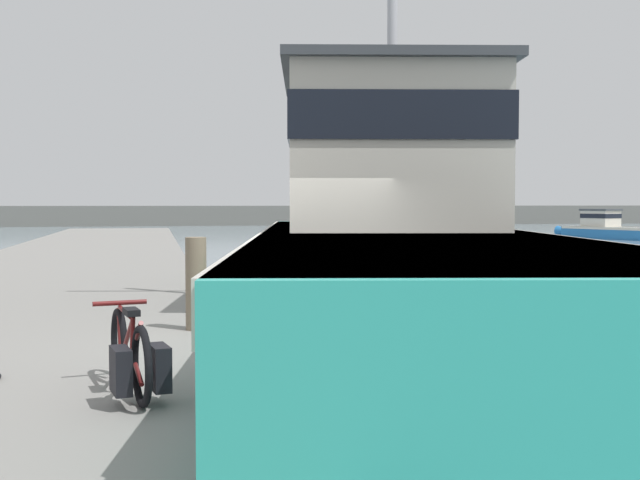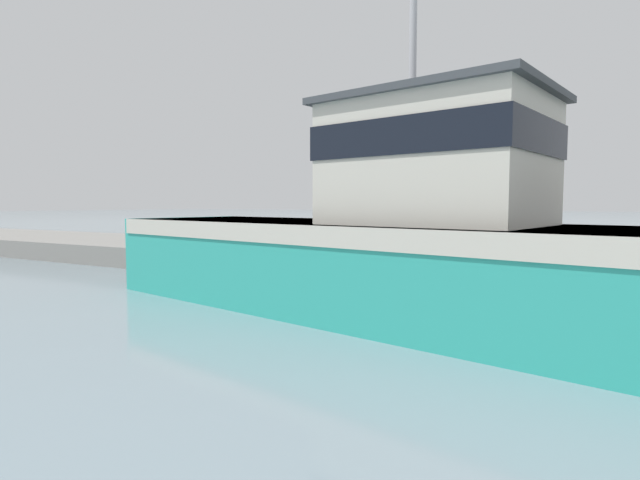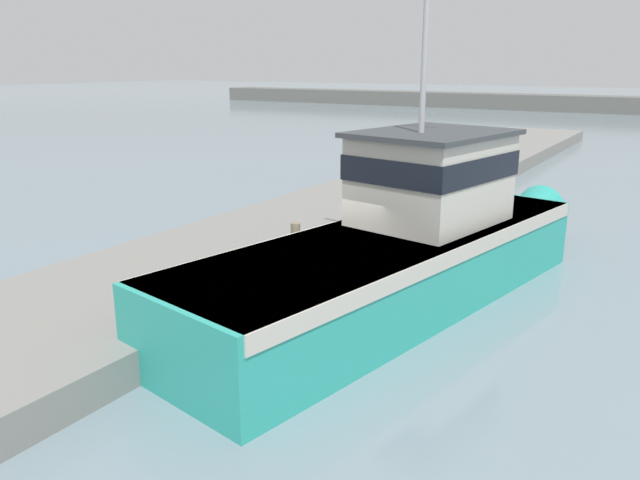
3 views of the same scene
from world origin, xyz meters
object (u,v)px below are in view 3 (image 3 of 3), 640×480
at_px(fishing_boat_main, 410,241).
at_px(bicycle_touring, 191,284).
at_px(mooring_post, 296,244).
at_px(water_bottle_on_curb, 183,310).

distance_m(fishing_boat_main, bicycle_touring, 5.36).
xyz_separation_m(mooring_post, water_bottle_on_curb, (-0.04, -4.07, -0.42)).
distance_m(bicycle_touring, water_bottle_on_curb, 1.09).
bearing_deg(mooring_post, fishing_boat_main, 20.06).
bearing_deg(water_bottle_on_curb, mooring_post, 89.49).
height_order(bicycle_touring, mooring_post, mooring_post).
bearing_deg(fishing_boat_main, water_bottle_on_curb, -107.86).
distance_m(bicycle_touring, mooring_post, 3.25).
xyz_separation_m(fishing_boat_main, mooring_post, (-2.70, -0.99, -0.22)).
height_order(mooring_post, water_bottle_on_curb, mooring_post).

